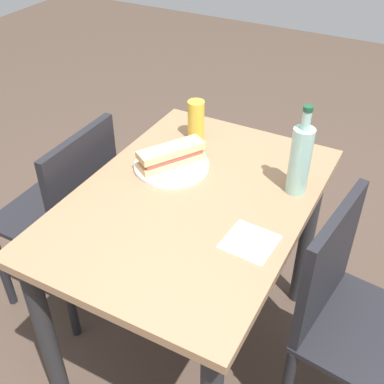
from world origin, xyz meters
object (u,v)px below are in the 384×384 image
Objects in this scene: beer_glass at (196,120)px; chair_near at (350,316)px; plate_near at (172,166)px; water_bottle at (300,159)px; baguette_sandwich_near at (171,156)px; dining_table at (192,230)px; chair_far at (69,211)px; knife_near at (161,156)px.

chair_near is at bearing -114.69° from beer_glass.
plate_near is (0.11, 0.69, 0.28)m from chair_near.
chair_near is 0.51m from water_bottle.
baguette_sandwich_near is at bearing -174.68° from beer_glass.
water_bottle is (0.07, -0.42, 0.07)m from baguette_sandwich_near.
dining_table is 0.57m from chair_near.
beer_glass reaches higher than plate_near.
dining_table is 0.24m from plate_near.
plate_near is at bearing 99.89° from water_bottle.
baguette_sandwich_near is 0.22m from beer_glass.
plate_near reaches higher than dining_table.
chair_near is 3.32× the size of plate_near.
plate_near is at bearing -74.33° from chair_far.
baguette_sandwich_near is 1.56× the size of beer_glass.
dining_table is 3.34× the size of water_bottle.
water_bottle is at bearing -55.88° from dining_table.
plate_near is 0.23m from beer_glass.
chair_far is 0.48m from knife_near.
knife_near is (0.13, 0.75, 0.29)m from chair_near.
baguette_sandwich_near reaches higher than plate_near.
baguette_sandwich_near is at bearing 81.05° from chair_near.
dining_table is at bearing 124.12° from water_bottle.
water_bottle is at bearing -80.11° from baguette_sandwich_near.
dining_table is at bearing -90.06° from chair_far.
knife_near is at bearing 69.76° from plate_near.
chair_far is at bearing 105.67° from baguette_sandwich_near.
plate_near is 1.48× the size of knife_near.
chair_near is 0.81m from knife_near.
chair_far is 3.32× the size of plate_near.
plate_near is at bearing 81.05° from chair_near.
plate_near is at bearing -174.68° from beer_glass.
beer_glass is at bearing 25.91° from dining_table.
chair_near is (0.01, -1.10, 0.00)m from chair_far.
knife_near is (0.02, 0.05, 0.01)m from plate_near.
plate_near is 0.04m from baguette_sandwich_near.
baguette_sandwich_near is (0.00, 0.00, 0.04)m from plate_near.
chair_near is at bearing -123.73° from water_bottle.
knife_near is at bearing 55.34° from dining_table.
water_bottle is 2.00× the size of beer_glass.
chair_near reaches higher than plate_near.
plate_near is at bearing 50.93° from dining_table.
water_bottle is at bearing -77.23° from chair_far.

